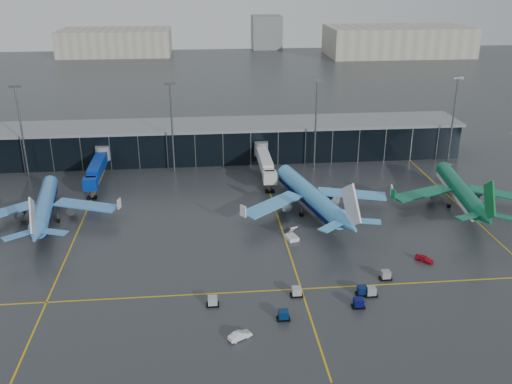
{
  "coord_description": "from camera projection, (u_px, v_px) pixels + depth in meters",
  "views": [
    {
      "loc": [
        -6.92,
        -103.14,
        54.85
      ],
      "look_at": [
        5.0,
        18.0,
        6.0
      ],
      "focal_mm": 40.0,
      "sensor_mm": 36.0,
      "label": 1
    }
  ],
  "objects": [
    {
      "name": "airliner_klm_near",
      "position": [
        310.0,
        185.0,
        133.36
      ],
      "size": [
        47.67,
        51.64,
        13.49
      ],
      "primitive_type": null,
      "rotation": [
        0.0,
        0.0,
        0.23
      ],
      "color": "#439CDD",
      "rests_on": "ground"
    },
    {
      "name": "terminal_pier",
      "position": [
        225.0,
        140.0,
        171.57
      ],
      "size": [
        142.0,
        17.0,
        10.7
      ],
      "color": "black",
      "rests_on": "ground"
    },
    {
      "name": "taxi_lines",
      "position": [
        282.0,
        228.0,
        127.03
      ],
      "size": [
        220.0,
        120.0,
        0.02
      ],
      "color": "gold",
      "rests_on": "ground"
    },
    {
      "name": "airliner_arkefly",
      "position": [
        43.0,
        196.0,
        128.96
      ],
      "size": [
        39.82,
        43.92,
        12.13
      ],
      "primitive_type": null,
      "rotation": [
        0.0,
        0.0,
        0.14
      ],
      "color": "#3E83CE",
      "rests_on": "ground"
    },
    {
      "name": "ground",
      "position": [
        240.0,
        253.0,
        116.32
      ],
      "size": [
        600.0,
        600.0,
        0.0
      ],
      "primitive_type": "plane",
      "color": "#282B2D",
      "rests_on": "ground"
    },
    {
      "name": "service_van_red",
      "position": [
        424.0,
        259.0,
        112.76
      ],
      "size": [
        3.59,
        3.63,
        1.24
      ],
      "primitive_type": "imported",
      "rotation": [
        0.0,
        0.0,
        0.77
      ],
      "color": "red",
      "rests_on": "ground"
    },
    {
      "name": "jet_bridges",
      "position": [
        97.0,
        168.0,
        151.15
      ],
      "size": [
        94.0,
        27.5,
        7.2
      ],
      "color": "#595B60",
      "rests_on": "ground"
    },
    {
      "name": "baggage_carts",
      "position": [
        325.0,
        296.0,
        99.92
      ],
      "size": [
        34.64,
        12.57,
        1.7
      ],
      "color": "black",
      "rests_on": "ground"
    },
    {
      "name": "service_van_white",
      "position": [
        240.0,
        335.0,
        89.42
      ],
      "size": [
        4.05,
        3.07,
        1.28
      ],
      "primitive_type": "imported",
      "rotation": [
        0.0,
        0.0,
        2.08
      ],
      "color": "white",
      "rests_on": "ground"
    },
    {
      "name": "flood_masts",
      "position": [
        245.0,
        123.0,
        157.81
      ],
      "size": [
        203.0,
        0.5,
        25.5
      ],
      "color": "#595B60",
      "rests_on": "ground"
    },
    {
      "name": "distant_hangars",
      "position": [
        287.0,
        41.0,
        367.03
      ],
      "size": [
        260.0,
        71.0,
        22.0
      ],
      "color": "#B2AD99",
      "rests_on": "ground"
    },
    {
      "name": "airliner_aer_lingus",
      "position": [
        461.0,
        181.0,
        137.23
      ],
      "size": [
        40.93,
        45.23,
        12.57
      ],
      "primitive_type": null,
      "rotation": [
        0.0,
        0.0,
        -0.13
      ],
      "color": "#0B6241",
      "rests_on": "ground"
    },
    {
      "name": "mobile_airstair",
      "position": [
        292.0,
        236.0,
        121.76
      ],
      "size": [
        3.05,
        3.71,
        3.45
      ],
      "rotation": [
        0.0,
        0.0,
        0.3
      ],
      "color": "silver",
      "rests_on": "ground"
    }
  ]
}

